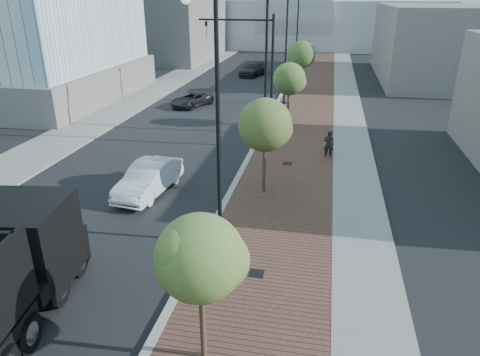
# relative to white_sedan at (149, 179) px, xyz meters

# --- Properties ---
(sidewalk) EXTENTS (7.00, 140.00, 0.12)m
(sidewalk) POSITION_rel_white_sedan_xyz_m (7.48, 26.12, -0.71)
(sidewalk) COLOR #4C2D23
(sidewalk) RESTS_ON ground
(concrete_strip) EXTENTS (2.40, 140.00, 0.13)m
(concrete_strip) POSITION_rel_white_sedan_xyz_m (10.18, 26.12, -0.71)
(concrete_strip) COLOR slate
(concrete_strip) RESTS_ON ground
(curb) EXTENTS (0.30, 140.00, 0.14)m
(curb) POSITION_rel_white_sedan_xyz_m (3.98, 26.12, -0.70)
(curb) COLOR gray
(curb) RESTS_ON ground
(west_sidewalk) EXTENTS (4.00, 140.00, 0.12)m
(west_sidewalk) POSITION_rel_white_sedan_xyz_m (-9.02, 26.12, -0.71)
(west_sidewalk) COLOR slate
(west_sidewalk) RESTS_ON ground
(white_sedan) EXTENTS (2.15, 4.84, 1.55)m
(white_sedan) POSITION_rel_white_sedan_xyz_m (0.00, 0.00, 0.00)
(white_sedan) COLOR silver
(white_sedan) RESTS_ON ground
(dark_car_mid) EXTENTS (3.49, 4.71, 1.19)m
(dark_car_mid) POSITION_rel_white_sedan_xyz_m (-3.27, 17.83, -0.18)
(dark_car_mid) COLOR black
(dark_car_mid) RESTS_ON ground
(dark_car_far) EXTENTS (3.40, 5.35, 1.44)m
(dark_car_far) POSITION_rel_white_sedan_xyz_m (-0.55, 34.04, -0.05)
(dark_car_far) COLOR black
(dark_car_far) RESTS_ON ground
(pedestrian) EXTENTS (0.67, 0.48, 1.73)m
(pedestrian) POSITION_rel_white_sedan_xyz_m (8.66, 6.82, 0.09)
(pedestrian) COLOR black
(pedestrian) RESTS_ON ground
(streetlight_1) EXTENTS (1.44, 0.56, 9.21)m
(streetlight_1) POSITION_rel_white_sedan_xyz_m (4.47, -3.88, 3.57)
(streetlight_1) COLOR black
(streetlight_1) RESTS_ON ground
(streetlight_2) EXTENTS (1.72, 0.56, 9.28)m
(streetlight_2) POSITION_rel_white_sedan_xyz_m (4.58, 8.12, 4.05)
(streetlight_2) COLOR black
(streetlight_2) RESTS_ON ground
(streetlight_3) EXTENTS (1.44, 0.56, 9.21)m
(streetlight_3) POSITION_rel_white_sedan_xyz_m (4.47, 20.12, 3.57)
(streetlight_3) COLOR black
(streetlight_3) RESTS_ON ground
(streetlight_4) EXTENTS (1.72, 0.56, 9.28)m
(streetlight_4) POSITION_rel_white_sedan_xyz_m (4.58, 32.12, 4.05)
(streetlight_4) COLOR black
(streetlight_4) RESTS_ON ground
(traffic_mast) EXTENTS (5.09, 0.20, 8.00)m
(traffic_mast) POSITION_rel_white_sedan_xyz_m (3.68, 11.12, 4.21)
(traffic_mast) COLOR black
(traffic_mast) RESTS_ON ground
(tree_0) EXTENTS (2.32, 2.26, 4.38)m
(tree_0) POSITION_rel_white_sedan_xyz_m (5.63, -9.86, 2.47)
(tree_0) COLOR #382619
(tree_0) RESTS_ON ground
(tree_1) EXTENTS (2.56, 2.55, 4.79)m
(tree_1) POSITION_rel_white_sedan_xyz_m (5.63, 1.14, 2.73)
(tree_1) COLOR #382619
(tree_1) RESTS_ON ground
(tree_2) EXTENTS (2.39, 2.34, 4.70)m
(tree_2) POSITION_rel_white_sedan_xyz_m (5.63, 13.14, 2.75)
(tree_2) COLOR #382619
(tree_2) RESTS_ON ground
(tree_3) EXTENTS (2.63, 2.63, 5.05)m
(tree_3) POSITION_rel_white_sedan_xyz_m (5.63, 25.14, 2.95)
(tree_3) COLOR #382619
(tree_3) RESTS_ON ground
(tower_podium) EXTENTS (19.00, 19.00, 3.00)m
(tower_podium) POSITION_rel_white_sedan_xyz_m (-20.02, 18.12, 0.73)
(tower_podium) COLOR #67615D
(tower_podium) RESTS_ON ground
(convention_center) EXTENTS (50.00, 30.00, 50.00)m
(convention_center) POSITION_rel_white_sedan_xyz_m (1.98, 71.12, 5.23)
(convention_center) COLOR #A6ADB1
(convention_center) RESTS_ON ground
(commercial_block_nw) EXTENTS (14.00, 20.00, 10.00)m
(commercial_block_nw) POSITION_rel_white_sedan_xyz_m (-16.02, 46.12, 4.23)
(commercial_block_nw) COLOR #67605D
(commercial_block_nw) RESTS_ON ground
(commercial_block_ne) EXTENTS (12.00, 22.00, 8.00)m
(commercial_block_ne) POSITION_rel_white_sedan_xyz_m (19.98, 36.12, 3.23)
(commercial_block_ne) COLOR #655E5A
(commercial_block_ne) RESTS_ON ground
(utility_cover_1) EXTENTS (0.50, 0.50, 0.02)m
(utility_cover_1) POSITION_rel_white_sedan_xyz_m (6.38, -5.88, -0.64)
(utility_cover_1) COLOR black
(utility_cover_1) RESTS_ON sidewalk
(utility_cover_2) EXTENTS (0.50, 0.50, 0.02)m
(utility_cover_2) POSITION_rel_white_sedan_xyz_m (6.38, 5.12, -0.64)
(utility_cover_2) COLOR black
(utility_cover_2) RESTS_ON sidewalk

